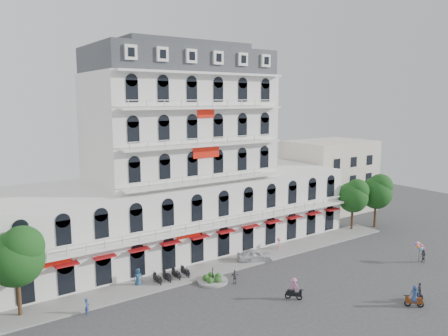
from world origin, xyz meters
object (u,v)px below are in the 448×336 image
rider_northeast (419,293)px  rider_center (294,288)px  rider_east (415,296)px  parked_car (255,255)px  balloon_vendor (422,252)px

rider_northeast → rider_center: bearing=-82.4°
rider_east → parked_car: bearing=-26.4°
balloon_vendor → rider_center: bearing=175.5°
rider_center → rider_east: bearing=6.9°
balloon_vendor → rider_east: bearing=-151.4°
rider_northeast → balloon_vendor: (9.67, 5.66, 0.35)m
rider_northeast → balloon_vendor: size_ratio=0.82×
balloon_vendor → rider_northeast: bearing=-149.7°
parked_car → rider_east: 18.07m
rider_northeast → rider_center: 11.77m
rider_east → rider_northeast: (1.23, 0.28, -0.09)m
rider_center → balloon_vendor: (19.01, -1.51, 0.16)m
parked_car → rider_east: rider_east is taller
rider_northeast → parked_car: bearing=-115.2°
parked_car → rider_center: rider_center is taller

